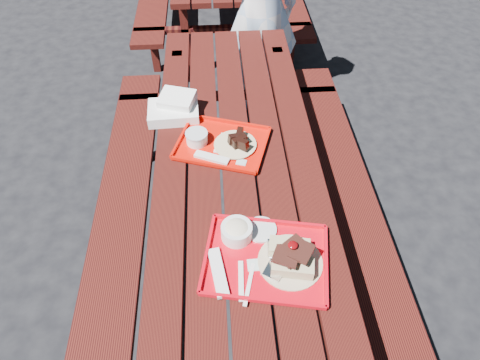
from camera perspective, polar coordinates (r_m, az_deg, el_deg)
The scene contains 6 objects.
ground at distance 2.49m, azimuth -0.24°, elevation -10.30°, with size 60.00×60.00×0.00m, color black.
picnic_table_near at distance 2.04m, azimuth -0.29°, elevation -1.85°, with size 1.41×2.40×0.75m.
near_tray at distance 1.58m, azimuth 3.54°, elevation -9.47°, with size 0.50×0.42×0.14m.
far_tray at distance 1.98m, azimuth -2.63°, elevation 4.97°, with size 0.48×0.42×0.07m.
white_cloth at distance 2.16m, azimuth -8.73°, elevation 9.44°, with size 0.25×0.22×0.10m.
person at distance 3.02m, azimuth 2.70°, elevation 21.62°, with size 0.58×0.38×1.58m, color #ADC7E8.
Camera 1 is at (-0.08, -1.33, 2.10)m, focal length 32.00 mm.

